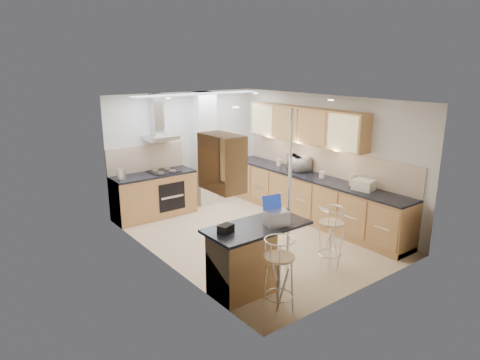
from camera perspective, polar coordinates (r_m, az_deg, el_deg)
ground at (r=7.96m, az=1.83°, el=-7.53°), size 4.80×4.80×0.00m
room_shell at (r=7.98m, az=2.04°, el=4.13°), size 3.64×4.84×2.51m
right_counter at (r=8.77m, az=9.50°, el=-2.33°), size 0.63×4.40×0.92m
back_counter at (r=9.01m, az=-11.38°, el=-1.96°), size 1.70×0.63×0.92m
peninsula at (r=6.09m, az=2.24°, el=-10.13°), size 1.47×0.72×0.94m
microwave at (r=9.06m, az=7.93°, el=2.29°), size 0.55×0.64×0.30m
laptop at (r=5.90m, az=4.90°, el=-5.07°), size 0.34×0.29×0.21m
bag at (r=5.65m, az=-1.92°, el=-6.51°), size 0.23×0.20×0.11m
bar_stool_near at (r=5.54m, az=5.19°, el=-12.57°), size 0.50×0.50×1.02m
bar_stool_end at (r=6.79m, az=11.98°, el=-7.53°), size 0.55×0.55×0.99m
jar_a at (r=8.89m, az=7.65°, el=1.71°), size 0.16×0.16×0.20m
jar_b at (r=9.41m, az=5.23°, el=2.39°), size 0.14×0.14×0.14m
jar_c at (r=8.09m, az=14.83°, el=0.03°), size 0.17×0.17×0.22m
jar_d at (r=8.49m, az=10.87°, el=0.70°), size 0.10×0.10×0.13m
bread_bin at (r=7.86m, az=16.17°, el=-0.62°), size 0.34×0.40×0.19m
kettle at (r=8.51m, az=-15.54°, el=0.76°), size 0.16×0.16×0.22m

